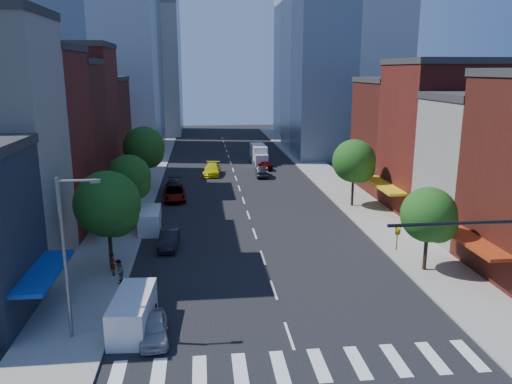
% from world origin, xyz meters
% --- Properties ---
extents(ground, '(220.00, 220.00, 0.00)m').
position_xyz_m(ground, '(0.00, 0.00, 0.00)').
color(ground, black).
rests_on(ground, ground).
extents(sidewalk_left, '(5.00, 120.00, 0.15)m').
position_xyz_m(sidewalk_left, '(-12.50, 40.00, 0.07)').
color(sidewalk_left, gray).
rests_on(sidewalk_left, ground).
extents(sidewalk_right, '(5.00, 120.00, 0.15)m').
position_xyz_m(sidewalk_right, '(12.50, 40.00, 0.07)').
color(sidewalk_right, gray).
rests_on(sidewalk_right, ground).
extents(crosswalk, '(19.00, 3.00, 0.01)m').
position_xyz_m(crosswalk, '(0.00, -3.00, 0.01)').
color(crosswalk, silver).
rests_on(crosswalk, ground).
extents(bldg_left_2, '(12.00, 9.00, 16.00)m').
position_xyz_m(bldg_left_2, '(-21.00, 20.50, 8.00)').
color(bldg_left_2, maroon).
rests_on(bldg_left_2, ground).
extents(bldg_left_3, '(12.00, 8.00, 15.00)m').
position_xyz_m(bldg_left_3, '(-21.00, 29.00, 7.50)').
color(bldg_left_3, '#4E1B13').
rests_on(bldg_left_3, ground).
extents(bldg_left_4, '(12.00, 9.00, 17.00)m').
position_xyz_m(bldg_left_4, '(-21.00, 37.50, 8.50)').
color(bldg_left_4, maroon).
rests_on(bldg_left_4, ground).
extents(bldg_left_5, '(12.00, 10.00, 13.00)m').
position_xyz_m(bldg_left_5, '(-21.00, 47.00, 6.50)').
color(bldg_left_5, '#4E1B13').
rests_on(bldg_left_5, ground).
extents(bldg_right_1, '(12.00, 8.00, 12.00)m').
position_xyz_m(bldg_right_1, '(21.00, 15.00, 6.00)').
color(bldg_right_1, beige).
rests_on(bldg_right_1, ground).
extents(bldg_right_2, '(12.00, 10.00, 15.00)m').
position_xyz_m(bldg_right_2, '(21.00, 24.00, 7.50)').
color(bldg_right_2, maroon).
rests_on(bldg_right_2, ground).
extents(bldg_right_3, '(12.00, 10.00, 13.00)m').
position_xyz_m(bldg_right_3, '(21.00, 34.00, 6.50)').
color(bldg_right_3, '#4E1B13').
rests_on(bldg_right_3, ground).
extents(tower_far_w, '(18.00, 18.00, 56.00)m').
position_xyz_m(tower_far_w, '(-18.00, 95.00, 28.00)').
color(tower_far_w, '#9EA5AD').
rests_on(tower_far_w, ground).
extents(streetlight, '(2.25, 0.25, 9.00)m').
position_xyz_m(streetlight, '(-11.81, 1.00, 5.28)').
color(streetlight, slate).
rests_on(streetlight, sidewalk_left).
extents(tree_left_near, '(4.80, 4.80, 7.30)m').
position_xyz_m(tree_left_near, '(-11.35, 10.92, 4.87)').
color(tree_left_near, black).
rests_on(tree_left_near, sidewalk_left).
extents(tree_left_mid, '(4.20, 4.20, 6.65)m').
position_xyz_m(tree_left_mid, '(-11.35, 21.92, 4.53)').
color(tree_left_mid, black).
rests_on(tree_left_mid, sidewalk_left).
extents(tree_left_far, '(5.00, 5.00, 7.75)m').
position_xyz_m(tree_left_far, '(-11.35, 35.92, 5.20)').
color(tree_left_far, black).
rests_on(tree_left_far, sidewalk_left).
extents(tree_right_near, '(4.00, 4.00, 6.20)m').
position_xyz_m(tree_right_near, '(11.65, 7.92, 4.19)').
color(tree_right_near, black).
rests_on(tree_right_near, sidewalk_right).
extents(tree_right_far, '(4.60, 4.60, 7.20)m').
position_xyz_m(tree_right_far, '(11.65, 25.92, 4.86)').
color(tree_right_far, black).
rests_on(tree_right_far, sidewalk_right).
extents(parked_car_front, '(1.89, 3.99, 1.32)m').
position_xyz_m(parked_car_front, '(-7.50, 0.48, 0.66)').
color(parked_car_front, '#A5A5A9').
rests_on(parked_car_front, ground).
extents(parked_car_second, '(1.74, 4.36, 1.41)m').
position_xyz_m(parked_car_second, '(-7.50, 15.13, 0.71)').
color(parked_car_second, black).
rests_on(parked_car_second, ground).
extents(parked_car_third, '(2.77, 5.38, 1.45)m').
position_xyz_m(parked_car_third, '(-7.79, 30.93, 0.73)').
color(parked_car_third, '#999999').
rests_on(parked_car_third, ground).
extents(parked_car_rear, '(2.16, 4.94, 1.41)m').
position_xyz_m(parked_car_rear, '(-8.11, 34.92, 0.71)').
color(parked_car_rear, black).
rests_on(parked_car_rear, ground).
extents(cargo_van_near, '(2.35, 5.12, 2.13)m').
position_xyz_m(cargo_van_near, '(-8.75, 1.55, 1.05)').
color(cargo_van_near, silver).
rests_on(cargo_van_near, ground).
extents(cargo_van_far, '(2.05, 4.77, 2.01)m').
position_xyz_m(cargo_van_far, '(-9.50, 19.90, 0.99)').
color(cargo_van_far, white).
rests_on(cargo_van_far, ground).
extents(taxi, '(2.77, 5.71, 1.60)m').
position_xyz_m(taxi, '(-3.20, 44.49, 0.80)').
color(taxi, yellow).
rests_on(taxi, ground).
extents(traffic_car_oncoming, '(1.76, 4.53, 1.47)m').
position_xyz_m(traffic_car_oncoming, '(3.65, 42.62, 0.73)').
color(traffic_car_oncoming, black).
rests_on(traffic_car_oncoming, ground).
extents(traffic_car_far, '(1.99, 3.96, 1.30)m').
position_xyz_m(traffic_car_far, '(4.83, 47.73, 0.65)').
color(traffic_car_far, '#999999').
rests_on(traffic_car_far, ground).
extents(box_truck, '(2.30, 7.09, 2.84)m').
position_xyz_m(box_truck, '(4.45, 53.02, 1.34)').
color(box_truck, silver).
rests_on(box_truck, ground).
extents(pedestrian_near, '(0.45, 0.63, 1.61)m').
position_xyz_m(pedestrian_near, '(-11.11, 9.48, 0.96)').
color(pedestrian_near, '#999999').
rests_on(pedestrian_near, sidewalk_left).
extents(pedestrian_far, '(0.66, 0.84, 1.70)m').
position_xyz_m(pedestrian_far, '(-10.50, 7.98, 1.00)').
color(pedestrian_far, '#999999').
rests_on(pedestrian_far, sidewalk_left).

